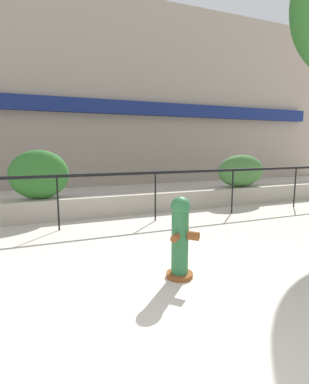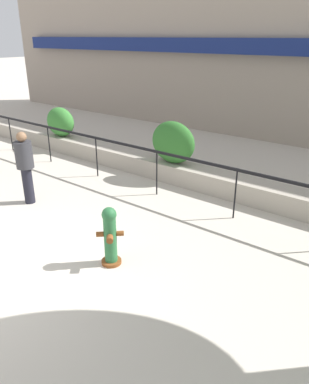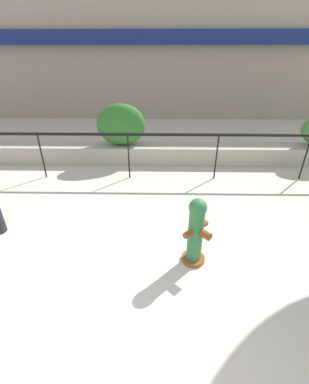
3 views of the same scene
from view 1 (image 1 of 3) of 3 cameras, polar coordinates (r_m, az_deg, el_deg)
The scene contains 6 objects.
building_facade at distance 13.56m, azimuth -21.05°, elevation 17.76°, with size 30.00×1.36×8.00m.
planter_wall_low at distance 7.54m, azimuth -18.44°, elevation -2.97°, with size 18.00×0.70×0.50m, color #ADA393.
fence_railing_segment at distance 6.33m, azimuth -18.10°, elevation 1.95°, with size 15.00×0.05×1.15m.
hedge_bush_1 at distance 7.41m, azimuth -21.11°, elevation 3.11°, with size 1.33×0.61×1.14m, color #2D6B28.
hedge_bush_2 at distance 9.44m, azimuth 16.18°, elevation 3.89°, with size 1.60×0.63×0.97m, color #427538.
fire_hydrant at distance 3.93m, azimuth 4.94°, elevation -8.50°, with size 0.50×0.50×1.08m.
Camera 1 is at (-0.44, -1.38, 1.71)m, focal length 28.00 mm.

